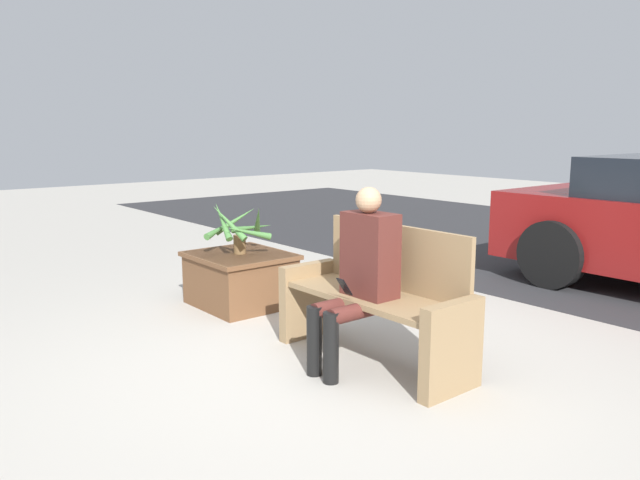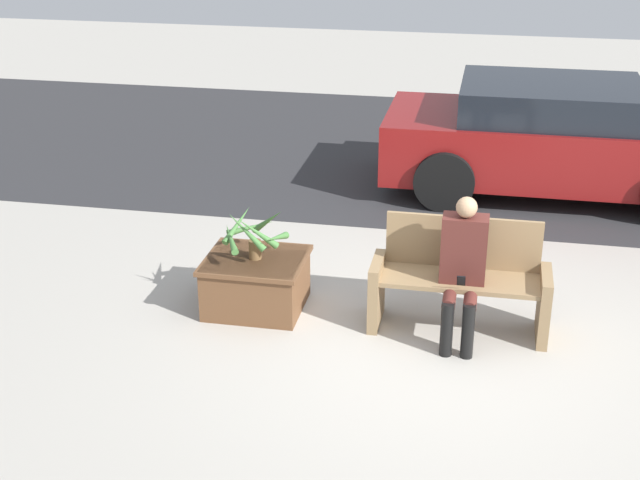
{
  "view_description": "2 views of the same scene",
  "coord_description": "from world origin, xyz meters",
  "views": [
    {
      "loc": [
        3.19,
        -2.56,
        1.63
      ],
      "look_at": [
        -0.48,
        0.44,
        0.78
      ],
      "focal_mm": 35.0,
      "sensor_mm": 36.0,
      "label": 1
    },
    {
      "loc": [
        0.33,
        -6.55,
        3.74
      ],
      "look_at": [
        -1.08,
        0.57,
        0.66
      ],
      "focal_mm": 50.0,
      "sensor_mm": 36.0,
      "label": 2
    }
  ],
  "objects": [
    {
      "name": "potted_plant",
      "position": [
        -1.66,
        0.43,
        0.73
      ],
      "size": [
        0.59,
        0.62,
        0.49
      ],
      "color": "brown",
      "rests_on": "planter_box"
    },
    {
      "name": "person_seated",
      "position": [
        0.19,
        0.24,
        0.68
      ],
      "size": [
        0.38,
        0.58,
        1.24
      ],
      "color": "#51231E",
      "rests_on": "ground_plane"
    },
    {
      "name": "bench",
      "position": [
        0.17,
        0.43,
        0.44
      ],
      "size": [
        1.51,
        0.51,
        0.96
      ],
      "color": "#8C704C",
      "rests_on": "ground_plane"
    },
    {
      "name": "parked_car",
      "position": [
        1.09,
        4.14,
        0.69
      ],
      "size": [
        4.06,
        1.98,
        1.35
      ],
      "color": "maroon",
      "rests_on": "ground_plane"
    },
    {
      "name": "road_surface",
      "position": [
        0.0,
        5.52,
        0.0
      ],
      "size": [
        20.0,
        6.0,
        0.01
      ],
      "primitive_type": "cube",
      "color": "#2D2D30",
      "rests_on": "ground_plane"
    },
    {
      "name": "planter_box",
      "position": [
        -1.64,
        0.43,
        0.26
      ],
      "size": [
        0.89,
        0.81,
        0.49
      ],
      "color": "brown",
      "rests_on": "ground_plane"
    },
    {
      "name": "ground_plane",
      "position": [
        0.0,
        0.0,
        0.0
      ],
      "size": [
        30.0,
        30.0,
        0.0
      ],
      "primitive_type": "plane",
      "color": "#ADA89E"
    }
  ]
}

